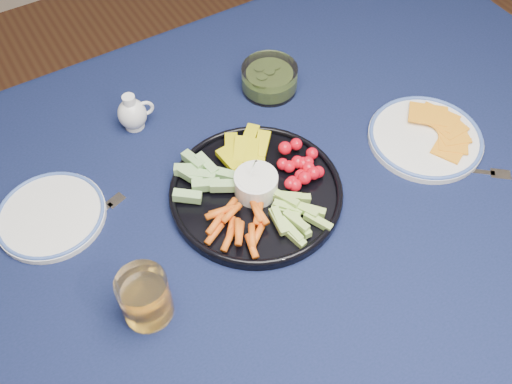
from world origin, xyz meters
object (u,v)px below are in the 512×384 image
crudite_platter (255,190)px  cheese_plate (426,136)px  pickle_bowl (269,79)px  side_plate_extra (51,215)px  creamer_pitcher (133,113)px  juice_tumbler (146,299)px  dining_table (253,225)px

crudite_platter → cheese_plate: 0.37m
pickle_bowl → side_plate_extra: 0.53m
creamer_pitcher → cheese_plate: 0.59m
creamer_pitcher → pickle_bowl: bearing=-9.2°
juice_tumbler → pickle_bowl: bearing=37.7°
dining_table → juice_tumbler: (-0.26, -0.11, 0.13)m
juice_tumbler → side_plate_extra: bearing=106.0°
creamer_pitcher → dining_table: bearing=-68.8°
pickle_bowl → cheese_plate: (0.19, -0.29, -0.01)m
cheese_plate → crudite_platter: bearing=171.0°
creamer_pitcher → pickle_bowl: size_ratio=0.68×
cheese_plate → creamer_pitcher: bearing=144.7°
dining_table → crudite_platter: 0.11m
crudite_platter → pickle_bowl: size_ratio=2.67×
pickle_bowl → juice_tumbler: (-0.44, -0.34, 0.02)m
pickle_bowl → side_plate_extra: pickle_bowl is taller
creamer_pitcher → side_plate_extra: size_ratio=0.41×
dining_table → pickle_bowl: 0.32m
juice_tumbler → side_plate_extra: juice_tumbler is taller
pickle_bowl → dining_table: bearing=-127.8°
cheese_plate → juice_tumbler: 0.63m
side_plate_extra → creamer_pitcher: bearing=30.7°
dining_table → creamer_pitcher: 0.33m
crudite_platter → creamer_pitcher: (-0.12, 0.28, 0.02)m
side_plate_extra → cheese_plate: bearing=-16.4°
crudite_platter → pickle_bowl: (0.18, 0.23, 0.01)m
creamer_pitcher → juice_tumbler: 0.42m
creamer_pitcher → juice_tumbler: (-0.15, -0.39, 0.01)m
creamer_pitcher → pickle_bowl: creamer_pitcher is taller
crudite_platter → side_plate_extra: crudite_platter is taller
dining_table → side_plate_extra: bearing=155.5°
creamer_pitcher → pickle_bowl: 0.30m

